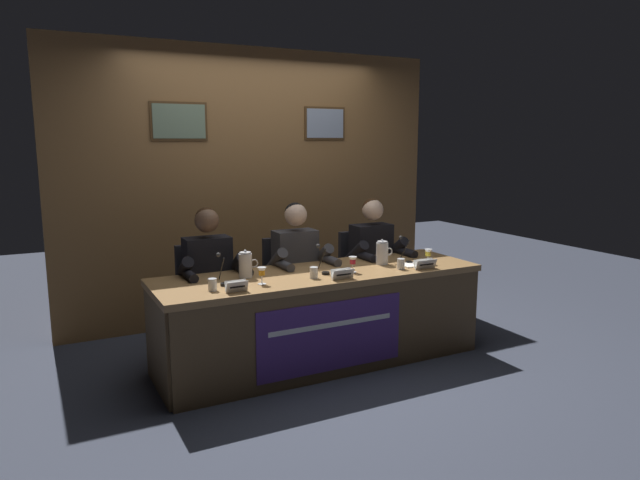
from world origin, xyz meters
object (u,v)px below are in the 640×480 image
object	(u,v)px
conference_table	(326,304)
water_pitcher_left_side	(246,265)
nameplate_center	(342,274)
panelist_right	(376,256)
water_cup_left	(213,285)
nameplate_right	(425,264)
chair_left	(205,302)
microphone_left	(223,274)
nameplate_left	(237,286)
water_pitcher_right_side	(382,253)
panelist_left	(211,274)
microphone_center	(323,264)
juice_glass_center	(353,261)
water_cup_right	(401,264)
panelist_center	(299,264)
chair_right	(364,281)
water_cup_center	(314,273)
document_stack_right	(414,265)
juice_glass_right	(428,254)
microphone_right	(406,254)
juice_glass_left	(262,272)

from	to	relation	value
conference_table	water_pitcher_left_side	bearing A→B (deg)	162.00
nameplate_center	panelist_right	bearing A→B (deg)	43.11
water_cup_left	nameplate_right	size ratio (longest dim) A/B	0.45
chair_left	microphone_left	world-z (taller)	microphone_left
chair_left	nameplate_left	xyz separation A→B (m)	(-0.02, -0.87, 0.33)
microphone_left	water_pitcher_right_side	world-z (taller)	microphone_left
panelist_left	water_pitcher_right_side	size ratio (longest dim) A/B	5.84
nameplate_left	microphone_center	world-z (taller)	microphone_center
chair_left	juice_glass_center	xyz separation A→B (m)	(0.97, -0.72, 0.38)
microphone_center	water_cup_right	distance (m)	0.64
panelist_left	conference_table	bearing A→B (deg)	-32.49
panelist_center	chair_right	distance (m)	0.83
nameplate_right	juice_glass_center	bearing A→B (deg)	164.18
panelist_left	microphone_left	world-z (taller)	panelist_left
nameplate_left	water_cup_center	size ratio (longest dim) A/B	1.77
nameplate_right	document_stack_right	xyz separation A→B (m)	(-0.00, 0.14, -0.03)
water_cup_left	juice_glass_center	world-z (taller)	juice_glass_center
microphone_left	juice_glass_right	size ratio (longest dim) A/B	1.74
panelist_center	juice_glass_center	world-z (taller)	panelist_center
water_pitcher_left_side	microphone_left	bearing A→B (deg)	-149.30
water_cup_left	nameplate_left	bearing A→B (deg)	-39.52
microphone_left	document_stack_right	world-z (taller)	microphone_left
juice_glass_right	water_pitcher_left_side	distance (m)	1.53
panelist_left	microphone_right	bearing A→B (deg)	-15.09
conference_table	juice_glass_right	size ratio (longest dim) A/B	20.82
nameplate_left	juice_glass_left	size ratio (longest dim) A/B	1.21
microphone_right	water_pitcher_left_side	world-z (taller)	microphone_right
panelist_center	nameplate_center	size ratio (longest dim) A/B	7.09
water_cup_left	nameplate_center	bearing A→B (deg)	-7.36
water_cup_left	water_pitcher_right_side	world-z (taller)	water_pitcher_right_side
nameplate_left	panelist_center	world-z (taller)	panelist_center
chair_right	water_pitcher_right_side	xyz separation A→B (m)	(-0.18, -0.57, 0.39)
chair_right	document_stack_right	world-z (taller)	chair_right
panelist_left	panelist_center	bearing A→B (deg)	0.00
microphone_center	water_pitcher_left_side	size ratio (longest dim) A/B	1.03
panelist_center	water_cup_center	size ratio (longest dim) A/B	14.43
water_cup_right	juice_glass_left	bearing A→B (deg)	177.52
nameplate_right	microphone_center	bearing A→B (deg)	163.25
water_pitcher_left_side	panelist_left	bearing A→B (deg)	121.53
conference_table	chair_left	size ratio (longest dim) A/B	2.87
chair_right	nameplate_right	distance (m)	0.94
nameplate_left	juice_glass_left	xyz separation A→B (m)	(0.23, 0.12, 0.05)
water_pitcher_left_side	water_cup_right	bearing A→B (deg)	-14.34
microphone_center	microphone_right	world-z (taller)	same
conference_table	panelist_center	bearing A→B (deg)	89.74
panelist_left	nameplate_center	xyz separation A→B (m)	(0.79, -0.68, 0.06)
water_cup_center	juice_glass_right	size ratio (longest dim) A/B	0.69
panelist_right	water_pitcher_left_side	distance (m)	1.38
chair_left	nameplate_center	xyz separation A→B (m)	(0.79, -0.88, 0.33)
water_cup_right	document_stack_right	distance (m)	0.19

